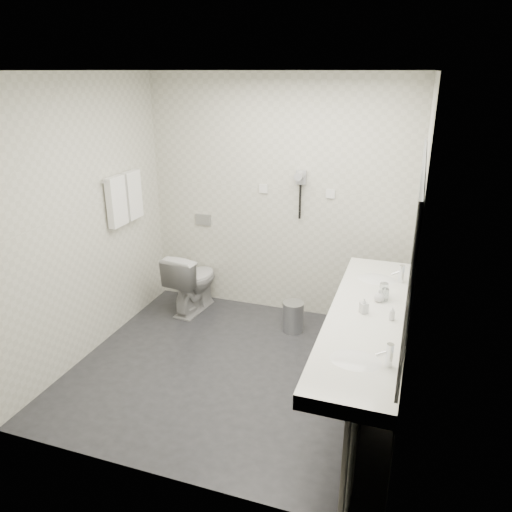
% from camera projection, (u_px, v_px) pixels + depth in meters
% --- Properties ---
extents(floor, '(2.80, 2.80, 0.00)m').
position_uv_depth(floor, '(235.00, 369.00, 4.37)').
color(floor, '#232327').
rests_on(floor, ground).
extents(ceiling, '(2.80, 2.80, 0.00)m').
position_uv_depth(ceiling, '(229.00, 70.00, 3.48)').
color(ceiling, silver).
rests_on(ceiling, wall_back).
extents(wall_back, '(2.80, 0.00, 2.80)m').
position_uv_depth(wall_back, '(278.00, 199.00, 5.07)').
color(wall_back, beige).
rests_on(wall_back, floor).
extents(wall_front, '(2.80, 0.00, 2.80)m').
position_uv_depth(wall_front, '(150.00, 306.00, 2.77)').
color(wall_front, beige).
rests_on(wall_front, floor).
extents(wall_left, '(0.00, 2.60, 2.60)m').
position_uv_depth(wall_left, '(85.00, 221.00, 4.34)').
color(wall_left, beige).
rests_on(wall_left, floor).
extents(wall_right, '(0.00, 2.60, 2.60)m').
position_uv_depth(wall_right, '(414.00, 257.00, 3.51)').
color(wall_right, beige).
rests_on(wall_right, floor).
extents(vanity_counter, '(0.55, 2.20, 0.10)m').
position_uv_depth(vanity_counter, '(367.00, 319.00, 3.57)').
color(vanity_counter, silver).
rests_on(vanity_counter, floor).
extents(vanity_panel, '(0.03, 2.15, 0.75)m').
position_uv_depth(vanity_panel, '(366.00, 369.00, 3.71)').
color(vanity_panel, gray).
rests_on(vanity_panel, floor).
extents(vanity_post_near, '(0.06, 0.06, 0.75)m').
position_uv_depth(vanity_post_near, '(350.00, 469.00, 2.78)').
color(vanity_post_near, silver).
rests_on(vanity_post_near, floor).
extents(vanity_post_far, '(0.06, 0.06, 0.75)m').
position_uv_depth(vanity_post_far, '(382.00, 310.00, 4.63)').
color(vanity_post_far, silver).
rests_on(vanity_post_far, floor).
extents(mirror, '(0.02, 2.20, 1.05)m').
position_uv_depth(mirror, '(415.00, 239.00, 3.26)').
color(mirror, '#B2BCC6').
rests_on(mirror, wall_right).
extents(basin_near, '(0.40, 0.31, 0.05)m').
position_uv_depth(basin_near, '(355.00, 362.00, 2.98)').
color(basin_near, silver).
rests_on(basin_near, vanity_counter).
extents(basin_far, '(0.40, 0.31, 0.05)m').
position_uv_depth(basin_far, '(376.00, 281.00, 4.13)').
color(basin_far, silver).
rests_on(basin_far, vanity_counter).
extents(faucet_near, '(0.04, 0.04, 0.15)m').
position_uv_depth(faucet_near, '(389.00, 355.00, 2.89)').
color(faucet_near, silver).
rests_on(faucet_near, vanity_counter).
extents(faucet_far, '(0.04, 0.04, 0.15)m').
position_uv_depth(faucet_far, '(401.00, 274.00, 4.04)').
color(faucet_far, silver).
rests_on(faucet_far, vanity_counter).
extents(soap_bottle_a, '(0.07, 0.07, 0.12)m').
position_uv_depth(soap_bottle_a, '(364.00, 306.00, 3.54)').
color(soap_bottle_a, silver).
rests_on(soap_bottle_a, vanity_counter).
extents(soap_bottle_b, '(0.10, 0.10, 0.10)m').
position_uv_depth(soap_bottle_b, '(379.00, 295.00, 3.72)').
color(soap_bottle_b, silver).
rests_on(soap_bottle_b, vanity_counter).
extents(soap_bottle_c, '(0.05, 0.05, 0.10)m').
position_uv_depth(soap_bottle_c, '(392.00, 313.00, 3.44)').
color(soap_bottle_c, silver).
rests_on(soap_bottle_c, vanity_counter).
extents(glass_left, '(0.06, 0.06, 0.10)m').
position_uv_depth(glass_left, '(385.00, 295.00, 3.73)').
color(glass_left, silver).
rests_on(glass_left, vanity_counter).
extents(glass_right, '(0.08, 0.08, 0.12)m').
position_uv_depth(glass_right, '(384.00, 290.00, 3.78)').
color(glass_right, silver).
rests_on(glass_right, vanity_counter).
extents(toilet, '(0.46, 0.71, 0.68)m').
position_uv_depth(toilet, '(193.00, 281.00, 5.35)').
color(toilet, silver).
rests_on(toilet, floor).
extents(flush_plate, '(0.18, 0.02, 0.12)m').
position_uv_depth(flush_plate, '(203.00, 220.00, 5.42)').
color(flush_plate, '#B2B5BA').
rests_on(flush_plate, wall_back).
extents(pedal_bin, '(0.28, 0.28, 0.30)m').
position_uv_depth(pedal_bin, '(293.00, 317.00, 4.97)').
color(pedal_bin, '#B2B5BA').
rests_on(pedal_bin, floor).
extents(bin_lid, '(0.22, 0.22, 0.02)m').
position_uv_depth(bin_lid, '(293.00, 303.00, 4.91)').
color(bin_lid, '#B2B5BA').
rests_on(bin_lid, pedal_bin).
extents(towel_rail, '(0.02, 0.62, 0.02)m').
position_uv_depth(towel_rail, '(122.00, 176.00, 4.70)').
color(towel_rail, silver).
rests_on(towel_rail, wall_left).
extents(towel_near, '(0.07, 0.24, 0.48)m').
position_uv_depth(towel_near, '(117.00, 202.00, 4.66)').
color(towel_near, white).
rests_on(towel_near, towel_rail).
extents(towel_far, '(0.07, 0.24, 0.48)m').
position_uv_depth(towel_far, '(132.00, 195.00, 4.90)').
color(towel_far, white).
rests_on(towel_far, towel_rail).
extents(dryer_cradle, '(0.10, 0.04, 0.14)m').
position_uv_depth(dryer_cradle, '(301.00, 177.00, 4.88)').
color(dryer_cradle, '#9B9CA0').
rests_on(dryer_cradle, wall_back).
extents(dryer_barrel, '(0.08, 0.14, 0.08)m').
position_uv_depth(dryer_barrel, '(300.00, 176.00, 4.81)').
color(dryer_barrel, '#9B9CA0').
rests_on(dryer_barrel, dryer_cradle).
extents(dryer_cord, '(0.02, 0.02, 0.35)m').
position_uv_depth(dryer_cord, '(300.00, 202.00, 4.96)').
color(dryer_cord, black).
rests_on(dryer_cord, dryer_cradle).
extents(switch_plate_a, '(0.09, 0.02, 0.09)m').
position_uv_depth(switch_plate_a, '(264.00, 189.00, 5.07)').
color(switch_plate_a, silver).
rests_on(switch_plate_a, wall_back).
extents(switch_plate_b, '(0.09, 0.02, 0.09)m').
position_uv_depth(switch_plate_b, '(330.00, 194.00, 4.86)').
color(switch_plate_b, silver).
rests_on(switch_plate_b, wall_back).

